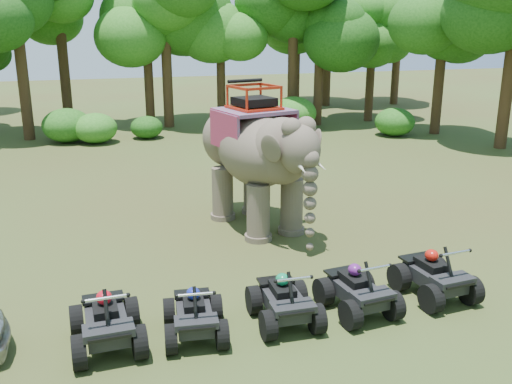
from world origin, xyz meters
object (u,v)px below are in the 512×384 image
elephant (256,156)px  atv_0 (106,315)px  atv_4 (435,269)px  atv_2 (284,294)px  atv_3 (358,284)px  atv_1 (194,308)px

elephant → atv_0: elephant is taller
atv_0 → atv_4: (7.16, -0.04, -0.01)m
elephant → atv_0: 7.55m
atv_2 → atv_0: bearing=180.0°
atv_0 → atv_3: size_ratio=1.05×
atv_1 → atv_0: bearing=-177.4°
atv_1 → atv_2: bearing=6.6°
atv_4 → atv_2: bearing=177.1°
atv_4 → atv_3: bearing=179.2°
atv_2 → atv_4: size_ratio=0.96×
atv_0 → atv_2: atv_0 is taller
atv_1 → atv_2: atv_2 is taller
elephant → atv_1: bearing=-131.4°
atv_3 → atv_1: bearing=173.9°
atv_2 → atv_3: 1.65m
atv_0 → elephant: bearing=48.6°
atv_1 → atv_4: atv_4 is taller
elephant → atv_4: bearing=-80.7°
atv_0 → atv_4: size_ratio=1.01×
atv_1 → atv_4: 5.50m
atv_1 → atv_3: (3.52, -0.04, 0.04)m
elephant → atv_3: elephant is taller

